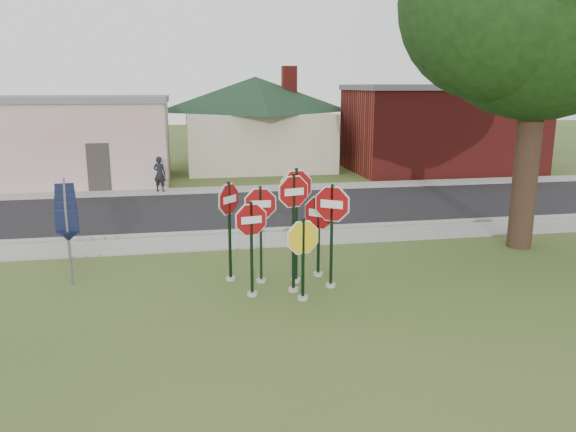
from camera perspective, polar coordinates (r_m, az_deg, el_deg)
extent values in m
plane|color=#3A521E|center=(12.22, 0.73, -9.42)|extent=(120.00, 120.00, 0.00)
cube|color=gray|center=(17.35, -2.81, -2.46)|extent=(60.00, 1.60, 0.06)
cube|color=black|center=(21.69, -4.42, 0.65)|extent=(60.00, 7.00, 0.04)
cube|color=gray|center=(25.89, -5.45, 2.69)|extent=(60.00, 1.60, 0.06)
cube|color=gray|center=(18.30, -3.24, -1.52)|extent=(60.00, 0.20, 0.14)
cylinder|color=#A4A299|center=(13.21, 0.55, -7.46)|extent=(0.24, 0.24, 0.08)
cube|color=black|center=(12.80, 0.57, -1.81)|extent=(0.07, 0.06, 2.77)
cylinder|color=white|center=(12.59, 0.58, 2.49)|extent=(0.99, 0.27, 1.02)
cylinder|color=maroon|center=(12.59, 0.58, 2.49)|extent=(0.92, 0.26, 0.94)
cube|color=white|center=(12.59, 0.58, 2.49)|extent=(0.46, 0.13, 0.16)
cylinder|color=#A4A299|center=(12.73, 1.51, -8.29)|extent=(0.24, 0.24, 0.08)
cube|color=black|center=(12.43, 1.53, -4.46)|extent=(0.07, 0.06, 1.86)
cylinder|color=white|center=(12.29, 1.54, -2.22)|extent=(1.04, 0.26, 1.06)
cylinder|color=gold|center=(12.29, 1.54, -2.22)|extent=(0.96, 0.25, 0.98)
cylinder|color=#A4A299|center=(12.97, -3.65, -7.89)|extent=(0.24, 0.24, 0.08)
cube|color=black|center=(12.63, -3.72, -3.41)|extent=(0.07, 0.06, 2.20)
cylinder|color=white|center=(12.45, -3.77, -0.38)|extent=(1.00, 0.21, 1.02)
cylinder|color=maroon|center=(12.45, -3.77, -0.38)|extent=(0.93, 0.20, 0.94)
cube|color=white|center=(12.45, -3.77, -0.38)|extent=(0.46, 0.10, 0.16)
cylinder|color=#A4A299|center=(13.53, 4.35, -7.00)|extent=(0.24, 0.24, 0.08)
cube|color=black|center=(13.16, 4.44, -2.09)|extent=(0.08, 0.07, 2.48)
cylinder|color=white|center=(12.98, 4.50, 1.22)|extent=(0.98, 0.66, 1.17)
cylinder|color=maroon|center=(12.98, 4.50, 1.22)|extent=(0.91, 0.62, 1.08)
cube|color=white|center=(12.98, 4.50, 1.22)|extent=(0.45, 0.31, 0.19)
cylinder|color=#A4A299|center=(13.81, 0.82, -6.53)|extent=(0.24, 0.24, 0.08)
cube|color=black|center=(13.42, 0.84, -1.04)|extent=(0.07, 0.06, 2.81)
cylinder|color=white|center=(13.22, 0.85, 2.96)|extent=(1.11, 0.28, 1.13)
cylinder|color=maroon|center=(13.22, 0.85, 2.96)|extent=(1.03, 0.27, 1.05)
cube|color=white|center=(13.22, 0.85, 2.96)|extent=(0.51, 0.13, 0.18)
cylinder|color=#A4A299|center=(13.81, -2.73, -6.56)|extent=(0.24, 0.24, 0.08)
cube|color=black|center=(13.46, -2.78, -1.94)|extent=(0.06, 0.05, 2.38)
cylinder|color=white|center=(13.28, -2.82, 1.25)|extent=(1.06, 0.06, 1.06)
cylinder|color=maroon|center=(13.28, -2.82, 1.25)|extent=(0.99, 0.06, 0.99)
cube|color=white|center=(13.28, -2.82, 1.25)|extent=(0.49, 0.03, 0.17)
cylinder|color=#A4A299|center=(14.27, 3.07, -5.89)|extent=(0.24, 0.24, 0.08)
cube|color=black|center=(13.98, 3.12, -2.02)|extent=(0.08, 0.08, 2.08)
cylinder|color=white|center=(13.84, 3.15, 0.30)|extent=(0.84, 0.80, 1.15)
cylinder|color=maroon|center=(13.84, 3.15, 0.30)|extent=(0.78, 0.75, 1.06)
cube|color=white|center=(13.84, 3.15, 0.30)|extent=(0.39, 0.37, 0.18)
cylinder|color=#A4A299|center=(14.00, -5.83, -6.34)|extent=(0.24, 0.24, 0.08)
cube|color=black|center=(13.65, -5.95, -1.61)|extent=(0.08, 0.08, 2.46)
cylinder|color=white|center=(13.47, -6.03, 1.70)|extent=(0.71, 0.81, 1.06)
cylinder|color=maroon|center=(13.47, -6.03, 1.70)|extent=(0.66, 0.75, 0.98)
cube|color=white|center=(13.47, -6.03, 1.70)|extent=(0.33, 0.37, 0.17)
cube|color=#59595E|center=(14.34, -21.37, -2.70)|extent=(0.05, 0.05, 2.00)
cube|color=black|center=(14.20, -21.55, -0.57)|extent=(0.55, 0.13, 0.55)
cone|color=black|center=(14.29, -21.44, -1.93)|extent=(0.65, 0.65, 0.25)
cube|color=#59595E|center=(15.32, -21.44, -1.73)|extent=(0.05, 0.05, 2.00)
cube|color=black|center=(15.20, -21.61, 0.28)|extent=(0.55, 0.09, 0.55)
cone|color=black|center=(15.28, -21.50, -1.00)|extent=(0.62, 0.62, 0.25)
cube|color=#59595E|center=(16.32, -21.49, -0.87)|extent=(0.05, 0.05, 2.00)
cube|color=black|center=(16.20, -21.65, 1.02)|extent=(0.55, 0.05, 0.55)
cone|color=black|center=(16.27, -21.55, -0.18)|extent=(0.58, 0.58, 0.25)
cube|color=#59595E|center=(17.31, -21.54, -0.11)|extent=(0.05, 0.05, 2.00)
cube|color=black|center=(17.20, -21.69, 1.68)|extent=(0.55, 0.05, 0.55)
cone|color=black|center=(17.27, -21.60, 0.54)|extent=(0.58, 0.58, 0.25)
cube|color=#59595E|center=(18.31, -21.59, 0.57)|extent=(0.05, 0.05, 2.00)
cube|color=black|center=(18.21, -21.73, 2.26)|extent=(0.55, 0.09, 0.55)
cone|color=black|center=(18.27, -21.64, 1.18)|extent=(0.62, 0.62, 0.25)
cube|color=beige|center=(29.97, -23.74, 6.87)|extent=(12.00, 6.00, 4.00)
cube|color=slate|center=(29.86, -24.11, 10.77)|extent=(12.20, 6.20, 0.30)
cube|color=#332D28|center=(26.61, -18.67, 4.67)|extent=(1.00, 0.10, 2.20)
cube|color=#B7AF91|center=(33.48, -3.28, 7.79)|extent=(8.00, 8.00, 3.20)
pyramid|color=black|center=(33.34, -3.36, 13.96)|extent=(11.60, 11.60, 2.00)
cube|color=maroon|center=(33.65, 0.12, 13.64)|extent=(0.80, 0.80, 1.60)
cube|color=maroon|center=(32.90, 15.27, 8.40)|extent=(10.00, 6.00, 4.50)
cube|color=slate|center=(32.81, 15.52, 12.49)|extent=(10.20, 6.20, 0.30)
cube|color=white|center=(29.36, 14.25, 8.64)|extent=(2.00, 0.08, 0.90)
cylinder|color=black|center=(17.62, 23.14, 5.76)|extent=(0.70, 0.70, 5.50)
cylinder|color=black|center=(44.36, 22.85, 8.62)|extent=(0.50, 0.50, 4.00)
sphere|color=black|center=(44.29, 23.28, 13.25)|extent=(5.60, 5.60, 5.60)
imported|color=black|center=(25.68, -12.91, 4.18)|extent=(0.68, 0.58, 1.58)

